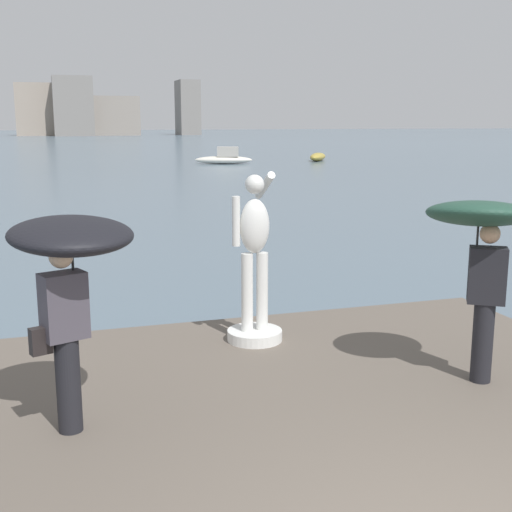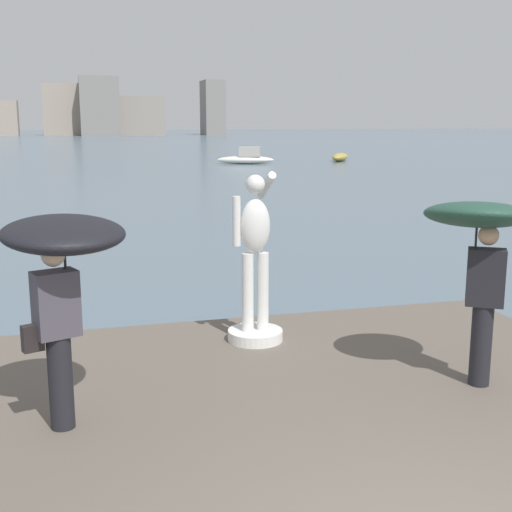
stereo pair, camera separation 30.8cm
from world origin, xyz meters
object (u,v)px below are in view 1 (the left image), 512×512
Objects in this scene: onlooker_right at (481,235)px; boat_mid at (318,157)px; onlooker_left at (69,260)px; boat_far at (225,158)px; statue_white_figure at (254,273)px.

onlooker_right is 47.53m from boat_mid.
onlooker_left is 44.70m from boat_far.
statue_white_figure is 42.24m from boat_far.
onlooker_right is at bearing -110.51° from boat_mid.
boat_mid is at bearing 64.89° from onlooker_left.
onlooker_left is at bearing -115.11° from boat_mid.
onlooker_right is 0.46× the size of boat_far.
onlooker_left is 0.45× the size of boat_far.
boat_mid is (18.52, 42.50, -0.97)m from statue_white_figure.
statue_white_figure reaches higher than onlooker_left.
statue_white_figure is 1.09× the size of onlooker_left.
onlooker_right reaches higher than onlooker_left.
onlooker_right reaches higher than boat_mid.
boat_far is (-8.15, -1.56, 0.13)m from boat_mid.
boat_far is (10.37, 40.94, -0.84)m from statue_white_figure.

